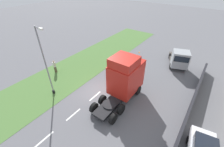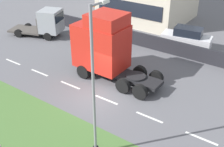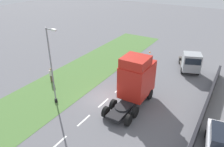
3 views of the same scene
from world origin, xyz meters
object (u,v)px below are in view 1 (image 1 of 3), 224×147
Objects in this scene: lamp_post at (47,66)px; pedestrian at (55,67)px; lorry_cab at (125,77)px; flatbed_truck at (179,59)px.

pedestrian is at bearing 140.54° from lamp_post.
flatbed_truck is (3.18, 9.35, -1.00)m from lorry_cab.
lamp_post is (-9.74, -13.72, 2.17)m from flatbed_truck.
flatbed_truck is at bearing 54.63° from lamp_post.
lamp_post reaches higher than lorry_cab.
lorry_cab is at bearing 33.66° from lamp_post.
lamp_post is at bearing -39.46° from pedestrian.
lorry_cab is 1.17× the size of flatbed_truck.
lorry_cab is at bearing 51.34° from flatbed_truck.
lamp_post is 4.35× the size of pedestrian.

